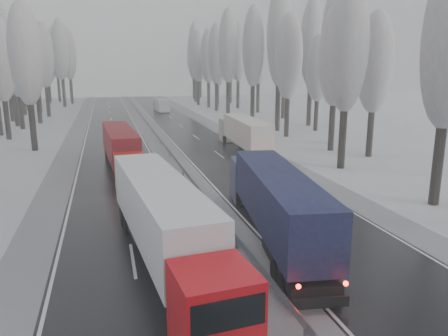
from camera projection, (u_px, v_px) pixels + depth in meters
name	position (u px, v px, depth m)	size (l,w,h in m)	color
carriageway_right	(235.00, 167.00, 40.62)	(7.50, 200.00, 0.03)	black
carriageway_left	(120.00, 174.00, 37.94)	(7.50, 200.00, 0.03)	black
median_slush	(179.00, 170.00, 39.28)	(3.00, 200.00, 0.04)	gray
shoulder_right	(284.00, 164.00, 41.88)	(2.40, 200.00, 0.04)	gray
shoulder_left	(59.00, 177.00, 36.68)	(2.40, 200.00, 0.04)	gray
median_guardrail	(179.00, 164.00, 39.13)	(0.12, 200.00, 0.76)	slate
tree_18	(348.00, 48.00, 37.76)	(3.60, 3.60, 16.58)	black
tree_19	(375.00, 63.00, 43.21)	(3.60, 3.60, 14.57)	black
tree_20	(336.00, 57.00, 46.39)	(3.60, 3.60, 15.71)	black
tree_21	(337.00, 41.00, 50.29)	(3.60, 3.60, 18.62)	black
tree_22	(289.00, 57.00, 55.95)	(3.60, 3.60, 15.86)	black
tree_23	(318.00, 69.00, 61.65)	(3.60, 3.60, 13.55)	black
tree_24	(280.00, 36.00, 60.60)	(3.60, 3.60, 20.49)	black
tree_25	(312.00, 43.00, 66.27)	(3.60, 3.60, 19.44)	black
tree_26	(253.00, 47.00, 70.39)	(3.60, 3.60, 18.78)	black
tree_27	(285.00, 53.00, 76.14)	(3.60, 3.60, 17.62)	black
tree_28	(228.00, 47.00, 80.00)	(3.60, 3.60, 19.62)	black
tree_29	(259.00, 53.00, 85.86)	(3.60, 3.60, 18.11)	black
tree_30	(216.00, 54.00, 89.48)	(3.60, 3.60, 17.86)	black
tree_31	(238.00, 53.00, 94.64)	(3.60, 3.60, 18.58)	black
tree_32	(208.00, 57.00, 96.63)	(3.60, 3.60, 17.33)	black
tree_33	(218.00, 66.00, 101.62)	(3.60, 3.60, 14.33)	black
tree_34	(198.00, 57.00, 103.03)	(3.60, 3.60, 17.63)	black
tree_35	(231.00, 55.00, 109.05)	(3.60, 3.60, 18.25)	black
tree_36	(195.00, 51.00, 112.24)	(3.60, 3.60, 20.23)	black
tree_37	(217.00, 61.00, 118.34)	(3.60, 3.60, 16.37)	black
tree_38	(193.00, 57.00, 122.93)	(3.60, 3.60, 17.97)	black
tree_39	(200.00, 62.00, 127.67)	(3.60, 3.60, 16.19)	black
tree_62	(26.00, 55.00, 46.28)	(3.60, 3.60, 16.04)	black
tree_64	(0.00, 59.00, 53.72)	(3.60, 3.60, 15.42)	black
tree_66	(16.00, 61.00, 62.82)	(3.60, 3.60, 15.23)	black
tree_67	(10.00, 53.00, 65.96)	(3.60, 3.60, 17.09)	black
tree_68	(34.00, 56.00, 69.37)	(3.60, 3.60, 16.65)	black
tree_69	(5.00, 45.00, 71.51)	(3.60, 3.60, 19.35)	black
tree_70	(44.00, 56.00, 78.85)	(3.60, 3.60, 17.09)	black
tree_71	(18.00, 47.00, 81.03)	(3.60, 3.60, 19.61)	black
tree_72	(36.00, 63.00, 87.26)	(3.60, 3.60, 15.11)	black
tree_73	(23.00, 56.00, 89.97)	(3.60, 3.60, 17.22)	black
tree_74	(60.00, 50.00, 97.72)	(3.60, 3.60, 19.68)	black
tree_75	(20.00, 53.00, 99.31)	(3.60, 3.60, 18.60)	black
tree_76	(69.00, 54.00, 106.97)	(3.60, 3.60, 18.55)	black
tree_77	(47.00, 66.00, 109.91)	(3.60, 3.60, 14.32)	black
tree_78	(56.00, 52.00, 112.13)	(3.60, 3.60, 19.55)	black
tree_79	(47.00, 59.00, 115.54)	(3.60, 3.60, 17.07)	black
truck_blue_box	(273.00, 198.00, 23.30)	(4.43, 15.36, 3.91)	#1D2849
truck_cream_box	(244.00, 132.00, 47.20)	(3.02, 14.73, 3.76)	#BAB8A5
box_truck_distant	(161.00, 105.00, 89.51)	(2.53, 6.97, 2.56)	silver
truck_red_white	(165.00, 222.00, 19.55)	(3.90, 15.83, 4.03)	red
truck_red_red	(121.00, 148.00, 38.31)	(3.15, 14.51, 3.69)	#BC100A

